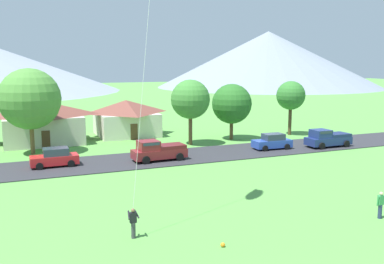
{
  "coord_description": "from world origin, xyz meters",
  "views": [
    {
      "loc": [
        -10.61,
        -10.37,
        9.33
      ],
      "look_at": [
        1.12,
        17.91,
        4.42
      ],
      "focal_mm": 40.05,
      "sensor_mm": 36.0,
      "label": 1
    }
  ],
  "objects_px": {
    "parked_car_red_west_end": "(55,158)",
    "parked_car_blue_mid_west": "(272,142)",
    "house_right_center": "(43,121)",
    "watcher_person": "(380,205)",
    "pickup_truck_maroon_east_side": "(158,150)",
    "soccer_ball": "(223,245)",
    "tree_left_of_center": "(30,99)",
    "tree_near_right": "(232,104)",
    "pickup_truck_navy_west_side": "(327,138)",
    "tree_right_of_center": "(190,99)",
    "tree_near_left": "(291,96)",
    "house_leftmost": "(126,117)"
  },
  "relations": [
    {
      "from": "tree_near_right",
      "to": "soccer_ball",
      "type": "bearing_deg",
      "value": -118.49
    },
    {
      "from": "pickup_truck_navy_west_side",
      "to": "tree_right_of_center",
      "type": "bearing_deg",
      "value": 151.72
    },
    {
      "from": "parked_car_red_west_end",
      "to": "parked_car_blue_mid_west",
      "type": "bearing_deg",
      "value": -1.9
    },
    {
      "from": "pickup_truck_maroon_east_side",
      "to": "parked_car_red_west_end",
      "type": "bearing_deg",
      "value": 171.98
    },
    {
      "from": "tree_near_left",
      "to": "pickup_truck_navy_west_side",
      "type": "relative_size",
      "value": 1.36
    },
    {
      "from": "soccer_ball",
      "to": "parked_car_blue_mid_west",
      "type": "bearing_deg",
      "value": 51.55
    },
    {
      "from": "house_leftmost",
      "to": "soccer_ball",
      "type": "height_order",
      "value": "house_leftmost"
    },
    {
      "from": "house_leftmost",
      "to": "tree_near_right",
      "type": "distance_m",
      "value": 14.05
    },
    {
      "from": "tree_right_of_center",
      "to": "pickup_truck_navy_west_side",
      "type": "height_order",
      "value": "tree_right_of_center"
    },
    {
      "from": "tree_near_left",
      "to": "pickup_truck_navy_west_side",
      "type": "bearing_deg",
      "value": -97.69
    },
    {
      "from": "house_right_center",
      "to": "soccer_ball",
      "type": "xyz_separation_m",
      "value": [
        6.51,
        -34.16,
        -2.48
      ]
    },
    {
      "from": "tree_left_of_center",
      "to": "tree_near_right",
      "type": "distance_m",
      "value": 23.22
    },
    {
      "from": "tree_right_of_center",
      "to": "watcher_person",
      "type": "height_order",
      "value": "tree_right_of_center"
    },
    {
      "from": "parked_car_red_west_end",
      "to": "soccer_ball",
      "type": "xyz_separation_m",
      "value": [
        6.4,
        -21.33,
        -0.75
      ]
    },
    {
      "from": "tree_left_of_center",
      "to": "parked_car_blue_mid_west",
      "type": "relative_size",
      "value": 2.08
    },
    {
      "from": "tree_near_left",
      "to": "watcher_person",
      "type": "xyz_separation_m",
      "value": [
        -13.25,
        -28.06,
        -4.29
      ]
    },
    {
      "from": "house_right_center",
      "to": "parked_car_red_west_end",
      "type": "relative_size",
      "value": 2.24
    },
    {
      "from": "tree_near_right",
      "to": "pickup_truck_navy_west_side",
      "type": "relative_size",
      "value": 1.33
    },
    {
      "from": "watcher_person",
      "to": "tree_right_of_center",
      "type": "bearing_deg",
      "value": 93.36
    },
    {
      "from": "tree_near_right",
      "to": "soccer_ball",
      "type": "xyz_separation_m",
      "value": [
        -15.17,
        -27.94,
        -4.31
      ]
    },
    {
      "from": "tree_right_of_center",
      "to": "pickup_truck_navy_west_side",
      "type": "relative_size",
      "value": 1.45
    },
    {
      "from": "house_right_center",
      "to": "tree_left_of_center",
      "type": "relative_size",
      "value": 1.06
    },
    {
      "from": "parked_car_blue_mid_west",
      "to": "tree_right_of_center",
      "type": "bearing_deg",
      "value": 140.24
    },
    {
      "from": "tree_left_of_center",
      "to": "watcher_person",
      "type": "bearing_deg",
      "value": -56.36
    },
    {
      "from": "tree_right_of_center",
      "to": "pickup_truck_maroon_east_side",
      "type": "height_order",
      "value": "tree_right_of_center"
    },
    {
      "from": "tree_left_of_center",
      "to": "pickup_truck_navy_west_side",
      "type": "bearing_deg",
      "value": -16.06
    },
    {
      "from": "pickup_truck_navy_west_side",
      "to": "soccer_ball",
      "type": "distance_m",
      "value": 29.81
    },
    {
      "from": "house_right_center",
      "to": "parked_car_red_west_end",
      "type": "bearing_deg",
      "value": -89.51
    },
    {
      "from": "house_leftmost",
      "to": "watcher_person",
      "type": "relative_size",
      "value": 4.97
    },
    {
      "from": "pickup_truck_navy_west_side",
      "to": "tree_left_of_center",
      "type": "bearing_deg",
      "value": 163.94
    },
    {
      "from": "tree_left_of_center",
      "to": "parked_car_blue_mid_west",
      "type": "xyz_separation_m",
      "value": [
        24.35,
        -7.54,
        -4.88
      ]
    },
    {
      "from": "tree_near_right",
      "to": "pickup_truck_navy_west_side",
      "type": "bearing_deg",
      "value": -48.91
    },
    {
      "from": "tree_near_left",
      "to": "soccer_ball",
      "type": "xyz_separation_m",
      "value": [
        -23.92,
        -28.09,
        -5.05
      ]
    },
    {
      "from": "pickup_truck_navy_west_side",
      "to": "tree_near_right",
      "type": "bearing_deg",
      "value": 131.09
    },
    {
      "from": "watcher_person",
      "to": "house_right_center",
      "type": "bearing_deg",
      "value": 116.73
    },
    {
      "from": "pickup_truck_navy_west_side",
      "to": "watcher_person",
      "type": "height_order",
      "value": "pickup_truck_navy_west_side"
    },
    {
      "from": "tree_near_right",
      "to": "parked_car_red_west_end",
      "type": "height_order",
      "value": "tree_near_right"
    },
    {
      "from": "house_leftmost",
      "to": "parked_car_red_west_end",
      "type": "relative_size",
      "value": 1.97
    },
    {
      "from": "tree_near_right",
      "to": "parked_car_red_west_end",
      "type": "distance_m",
      "value": 22.84
    },
    {
      "from": "tree_right_of_center",
      "to": "house_leftmost",
      "type": "bearing_deg",
      "value": 118.43
    },
    {
      "from": "tree_right_of_center",
      "to": "pickup_truck_navy_west_side",
      "type": "xyz_separation_m",
      "value": [
        13.62,
        -7.33,
        -4.21
      ]
    },
    {
      "from": "pickup_truck_maroon_east_side",
      "to": "watcher_person",
      "type": "xyz_separation_m",
      "value": [
        7.66,
        -19.98,
        -0.18
      ]
    },
    {
      "from": "tree_right_of_center",
      "to": "parked_car_blue_mid_west",
      "type": "distance_m",
      "value": 10.38
    },
    {
      "from": "soccer_ball",
      "to": "pickup_truck_navy_west_side",
      "type": "bearing_deg",
      "value": 40.28
    },
    {
      "from": "house_right_center",
      "to": "pickup_truck_maroon_east_side",
      "type": "distance_m",
      "value": 17.13
    },
    {
      "from": "house_leftmost",
      "to": "parked_car_blue_mid_west",
      "type": "bearing_deg",
      "value": -51.47
    },
    {
      "from": "tree_right_of_center",
      "to": "watcher_person",
      "type": "relative_size",
      "value": 4.51
    },
    {
      "from": "watcher_person",
      "to": "house_leftmost",
      "type": "bearing_deg",
      "value": 100.57
    },
    {
      "from": "tree_left_of_center",
      "to": "pickup_truck_maroon_east_side",
      "type": "xyz_separation_m",
      "value": [
        11.03,
        -8.11,
        -4.69
      ]
    },
    {
      "from": "tree_near_right",
      "to": "watcher_person",
      "type": "relative_size",
      "value": 4.12
    }
  ]
}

